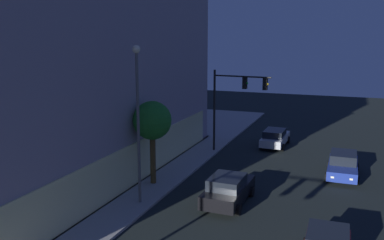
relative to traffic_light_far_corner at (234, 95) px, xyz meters
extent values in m
cube|color=#F3EDA2|center=(-10.03, 4.04, -3.33)|extent=(26.38, 0.60, 2.65)
cylinder|color=black|center=(0.16, 1.70, -1.36)|extent=(0.18, 0.18, 6.58)
cylinder|color=black|center=(-0.06, -0.60, 1.48)|extent=(0.56, 4.62, 0.12)
cube|color=black|center=(-0.08, -0.83, 0.98)|extent=(0.35, 0.35, 0.90)
sphere|color=green|center=(-0.10, -1.01, 0.98)|extent=(0.18, 0.18, 0.18)
cube|color=black|center=(-0.23, -2.44, 0.98)|extent=(0.35, 0.35, 0.90)
sphere|color=yellow|center=(-0.25, -2.62, 0.98)|extent=(0.18, 0.18, 0.18)
cylinder|color=#585858|center=(-11.99, 2.10, -0.48)|extent=(0.16, 0.16, 8.35)
sphere|color=#F9EFC6|center=(-11.99, 2.10, 3.85)|extent=(0.44, 0.44, 0.44)
cylinder|color=brown|center=(-8.86, 2.81, -3.11)|extent=(0.36, 0.36, 3.09)
sphere|color=#1F6C22|center=(-8.86, 2.81, -0.60)|extent=(2.41, 2.41, 2.41)
cube|color=black|center=(-15.24, -8.14, -3.48)|extent=(2.11, 1.66, 0.62)
cube|color=black|center=(-9.98, -2.48, -4.12)|extent=(4.70, 2.02, 0.74)
cube|color=black|center=(-10.33, -2.48, -3.44)|extent=(2.29, 1.79, 0.62)
cube|color=#F9F4CC|center=(-7.68, -1.93, -4.12)|extent=(0.12, 0.20, 0.12)
cube|color=#F9F4CC|center=(-7.70, -3.11, -4.12)|extent=(0.12, 0.20, 0.12)
cylinder|color=black|center=(-8.51, -1.53, -4.50)|extent=(0.62, 0.25, 0.62)
cylinder|color=black|center=(-8.54, -3.48, -4.50)|extent=(0.62, 0.25, 0.62)
cylinder|color=black|center=(-11.41, -1.49, -4.50)|extent=(0.62, 0.25, 0.62)
cylinder|color=black|center=(-11.44, -3.44, -4.50)|extent=(0.62, 0.25, 0.62)
cube|color=navy|center=(-2.75, -8.39, -4.18)|extent=(4.73, 1.88, 0.64)
cube|color=black|center=(-2.40, -8.39, -3.55)|extent=(2.41, 1.68, 0.63)
cube|color=#F9F4CC|center=(-5.06, -8.96, -4.18)|extent=(0.12, 0.20, 0.12)
cube|color=#F9F4CC|center=(-5.06, -7.84, -4.18)|extent=(0.12, 0.20, 0.12)
cylinder|color=black|center=(-4.21, -9.32, -4.50)|extent=(0.60, 0.24, 0.60)
cylinder|color=black|center=(-4.22, -7.47, -4.50)|extent=(0.60, 0.24, 0.60)
cylinder|color=black|center=(-1.28, -9.31, -4.50)|extent=(0.60, 0.24, 0.60)
cylinder|color=black|center=(-1.29, -7.45, -4.50)|extent=(0.60, 0.24, 0.60)
cube|color=#B7BABF|center=(3.75, -2.68, -4.18)|extent=(4.63, 1.87, 0.63)
cube|color=black|center=(3.41, -2.68, -3.58)|extent=(2.46, 1.65, 0.56)
cube|color=#F9F4CC|center=(6.01, -2.18, -4.18)|extent=(0.12, 0.20, 0.12)
cube|color=#F9F4CC|center=(5.99, -3.26, -4.18)|extent=(0.12, 0.20, 0.12)
cylinder|color=black|center=(5.19, -1.81, -4.49)|extent=(0.63, 0.25, 0.62)
cylinder|color=black|center=(5.16, -3.60, -4.49)|extent=(0.63, 0.25, 0.62)
cylinder|color=black|center=(2.34, -1.76, -4.49)|extent=(0.63, 0.25, 0.62)
cylinder|color=black|center=(2.31, -3.55, -4.49)|extent=(0.63, 0.25, 0.62)
camera|label=1|loc=(-31.84, -8.67, 4.47)|focal=39.42mm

